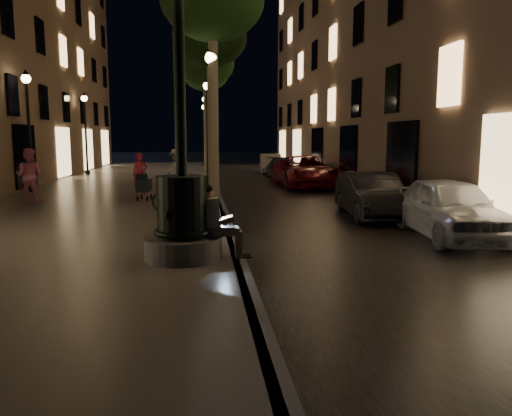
{
  "coord_description": "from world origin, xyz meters",
  "views": [
    {
      "loc": [
        -0.67,
        -6.91,
        2.38
      ],
      "look_at": [
        0.44,
        3.0,
        0.96
      ],
      "focal_mm": 35.0,
      "sensor_mm": 36.0,
      "label": 1
    }
  ],
  "objects": [
    {
      "name": "pedestrian_red",
      "position": [
        -2.93,
        12.28,
        1.0
      ],
      "size": [
        0.68,
        0.58,
        1.59
      ],
      "primitive_type": "imported",
      "rotation": [
        0.0,
        0.0,
        0.4
      ],
      "color": "#C52749",
      "rests_on": "promenade"
    },
    {
      "name": "car_third",
      "position": [
        4.37,
        16.45,
        0.76
      ],
      "size": [
        2.55,
        5.47,
        1.52
      ],
      "primitive_type": "imported",
      "rotation": [
        0.0,
        0.0,
        0.01
      ],
      "color": "maroon",
      "rests_on": "ground"
    },
    {
      "name": "seated_man_laptop",
      "position": [
        -0.39,
        2.0,
        0.91
      ],
      "size": [
        0.96,
        0.33,
        1.33
      ],
      "color": "gray",
      "rests_on": "promenade"
    },
    {
      "name": "stroller",
      "position": [
        -2.62,
        10.64,
        0.71
      ],
      "size": [
        0.51,
        1.01,
        1.02
      ],
      "rotation": [
        0.0,
        0.0,
        -0.13
      ],
      "color": "black",
      "rests_on": "promenade"
    },
    {
      "name": "lamp_left_b",
      "position": [
        -7.4,
        14.0,
        3.24
      ],
      "size": [
        0.36,
        0.36,
        4.81
      ],
      "color": "black",
      "rests_on": "promenade"
    },
    {
      "name": "lamp_curb_a",
      "position": [
        -0.3,
        8.0,
        3.24
      ],
      "size": [
        0.36,
        0.36,
        4.81
      ],
      "color": "black",
      "rests_on": "promenade"
    },
    {
      "name": "car_second",
      "position": [
        4.35,
        7.27,
        0.68
      ],
      "size": [
        1.74,
        4.2,
        1.35
      ],
      "primitive_type": "imported",
      "rotation": [
        0.0,
        0.0,
        -0.08
      ],
      "color": "black",
      "rests_on": "ground"
    },
    {
      "name": "car_fifth",
      "position": [
        4.0,
        26.03,
        0.64
      ],
      "size": [
        1.67,
        4.0,
        1.29
      ],
      "primitive_type": "imported",
      "rotation": [
        0.0,
        0.0,
        -0.08
      ],
      "color": "gray",
      "rests_on": "ground"
    },
    {
      "name": "lamp_curb_c",
      "position": [
        -0.3,
        24.0,
        3.24
      ],
      "size": [
        0.36,
        0.36,
        4.81
      ],
      "color": "black",
      "rests_on": "promenade"
    },
    {
      "name": "tree_far",
      "position": [
        -0.22,
        26.0,
        6.43
      ],
      "size": [
        3.0,
        3.0,
        7.5
      ],
      "color": "#6B604C",
      "rests_on": "promenade"
    },
    {
      "name": "tree_third",
      "position": [
        -0.3,
        20.0,
        6.14
      ],
      "size": [
        3.0,
        3.0,
        7.2
      ],
      "color": "#6B604C",
      "rests_on": "promenade"
    },
    {
      "name": "bicycle",
      "position": [
        -1.39,
        7.69,
        0.62
      ],
      "size": [
        1.7,
        1.22,
        0.85
      ],
      "primitive_type": "imported",
      "rotation": [
        0.0,
        0.0,
        1.11
      ],
      "color": "black",
      "rests_on": "promenade"
    },
    {
      "name": "tree_near",
      "position": [
        -0.25,
        8.0,
        6.24
      ],
      "size": [
        3.0,
        3.0,
        7.3
      ],
      "color": "#6B604C",
      "rests_on": "promenade"
    },
    {
      "name": "curb_strip",
      "position": [
        0.0,
        15.0,
        0.1
      ],
      "size": [
        0.25,
        45.0,
        0.2
      ],
      "primitive_type": "cube",
      "color": "#59595B",
      "rests_on": "ground"
    },
    {
      "name": "car_rear",
      "position": [
        4.11,
        21.46,
        0.61
      ],
      "size": [
        1.81,
        4.25,
        1.22
      ],
      "primitive_type": "imported",
      "rotation": [
        0.0,
        0.0,
        -0.02
      ],
      "color": "#2E2D32",
      "rests_on": "ground"
    },
    {
      "name": "cobble_lane",
      "position": [
        3.0,
        15.0,
        0.01
      ],
      "size": [
        6.0,
        45.0,
        0.02
      ],
      "primitive_type": "cube",
      "color": "black",
      "rests_on": "ground"
    },
    {
      "name": "pedestrian_pink",
      "position": [
        -6.34,
        10.41,
        1.11
      ],
      "size": [
        0.94,
        0.76,
        1.82
      ],
      "primitive_type": "imported",
      "rotation": [
        0.0,
        0.0,
        3.06
      ],
      "color": "pink",
      "rests_on": "promenade"
    },
    {
      "name": "fountain_lamppost",
      "position": [
        -1.0,
        2.0,
        1.21
      ],
      "size": [
        1.4,
        1.4,
        5.21
      ],
      "color": "#59595B",
      "rests_on": "promenade"
    },
    {
      "name": "pedestrian_white",
      "position": [
        -1.62,
        14.05,
        1.06
      ],
      "size": [
        1.24,
        1.23,
        1.72
      ],
      "primitive_type": "imported",
      "rotation": [
        0.0,
        0.0,
        3.91
      ],
      "color": "silver",
      "rests_on": "promenade"
    },
    {
      "name": "ground",
      "position": [
        0.0,
        15.0,
        0.0
      ],
      "size": [
        120.0,
        120.0,
        0.0
      ],
      "primitive_type": "plane",
      "color": "black",
      "rests_on": "ground"
    },
    {
      "name": "lamp_left_c",
      "position": [
        -7.4,
        24.0,
        3.24
      ],
      "size": [
        0.36,
        0.36,
        4.81
      ],
      "color": "black",
      "rests_on": "promenade"
    },
    {
      "name": "promenade",
      "position": [
        -4.0,
        15.0,
        0.1
      ],
      "size": [
        8.0,
        45.0,
        0.2
      ],
      "primitive_type": "cube",
      "color": "#67615B",
      "rests_on": "ground"
    },
    {
      "name": "car_front",
      "position": [
        5.2,
        4.19,
        0.72
      ],
      "size": [
        2.1,
        4.39,
        1.45
      ],
      "primitive_type": "imported",
      "rotation": [
        0.0,
        0.0,
        -0.09
      ],
      "color": "#B1B3B9",
      "rests_on": "ground"
    },
    {
      "name": "tree_second",
      "position": [
        -0.2,
        14.0,
        6.33
      ],
      "size": [
        3.0,
        3.0,
        7.4
      ],
      "color": "#6B604C",
      "rests_on": "promenade"
    },
    {
      "name": "building_right",
      "position": [
        10.0,
        18.0,
        7.5
      ],
      "size": [
        8.0,
        36.0,
        15.0
      ],
      "primitive_type": "cube",
      "color": "brown",
      "rests_on": "ground"
    },
    {
      "name": "lamp_curb_b",
      "position": [
        -0.3,
        16.0,
        3.24
      ],
      "size": [
        0.36,
        0.36,
        4.81
      ],
      "color": "black",
      "rests_on": "promenade"
    },
    {
      "name": "lamp_curb_d",
      "position": [
        -0.3,
        32.0,
        3.24
      ],
      "size": [
        0.36,
        0.36,
        4.81
      ],
      "color": "black",
      "rests_on": "promenade"
    }
  ]
}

